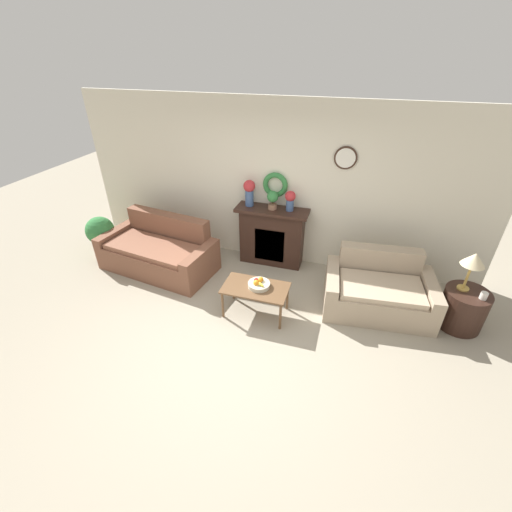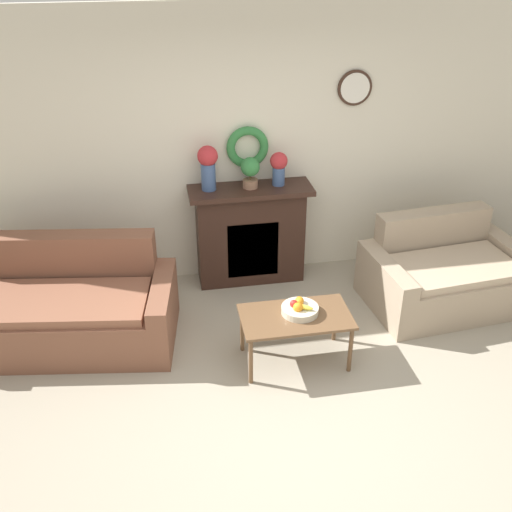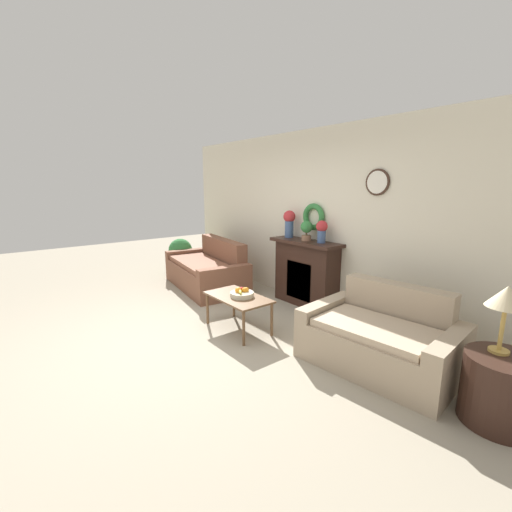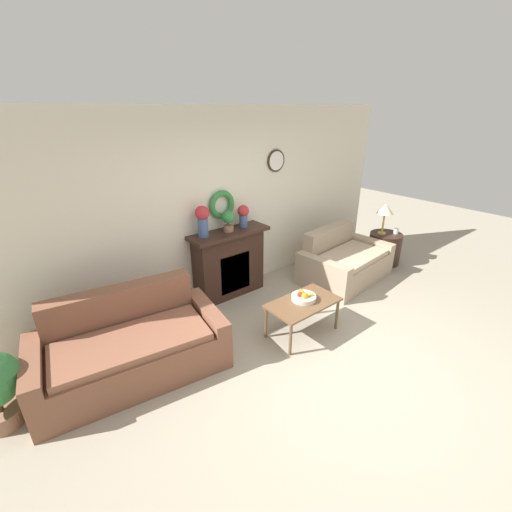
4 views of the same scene
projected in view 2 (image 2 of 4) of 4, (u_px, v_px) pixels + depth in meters
ground_plane at (299, 426)px, 4.44m from camera, size 16.00×16.00×0.00m
wall_back at (246, 148)px, 5.82m from camera, size 6.80×0.15×2.70m
fireplace at (250, 234)px, 6.05m from camera, size 1.21×0.41×1.03m
couch_left at (64, 309)px, 5.25m from camera, size 2.03×1.20×0.88m
loveseat_right at (445, 274)px, 5.80m from camera, size 1.58×1.09×0.82m
coffee_table at (296, 321)px, 4.92m from camera, size 0.91×0.51×0.46m
fruit_bowl at (300, 308)px, 4.91m from camera, size 0.31×0.31×0.12m
vase_on_mantel_left at (208, 164)px, 5.62m from camera, size 0.20×0.20×0.44m
vase_on_mantel_right at (279, 166)px, 5.76m from camera, size 0.17×0.17×0.33m
potted_plant_on_mantel at (250, 170)px, 5.71m from camera, size 0.18×0.18×0.30m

